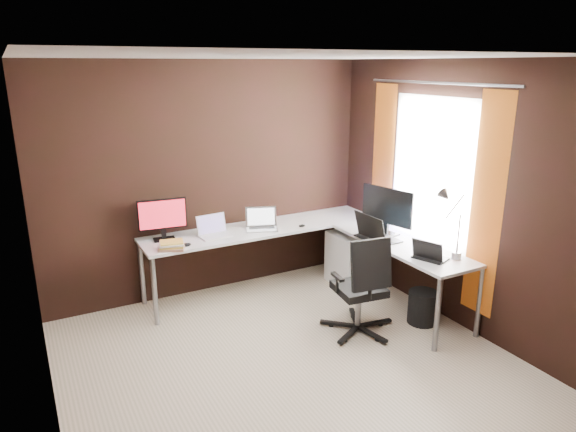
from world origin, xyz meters
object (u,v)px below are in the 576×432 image
object	(u,v)px
laptop_black_small	(429,255)
wastebasket	(423,307)
monitor_right	(387,208)
office_chair	(360,304)
laptop_white	(214,231)
laptop_silver	(262,224)
laptop_black_big	(375,234)
desk_lamp	(450,215)
book_stack	(172,245)
monitor_left	(163,217)
drawer_pedestal	(351,259)

from	to	relation	value
laptop_black_small	wastebasket	bearing A→B (deg)	-58.49
monitor_right	office_chair	size ratio (longest dim) A/B	0.62
laptop_white	wastebasket	distance (m)	2.24
laptop_white	laptop_silver	size ratio (longest dim) A/B	0.84
office_chair	laptop_black_big	bearing A→B (deg)	49.37
laptop_black_small	desk_lamp	size ratio (longest dim) A/B	0.53
laptop_black_small	book_stack	xyz separation A→B (m)	(-1.99, 1.39, -0.01)
laptop_black_big	desk_lamp	world-z (taller)	desk_lamp
monitor_left	drawer_pedestal	bearing A→B (deg)	-5.90
monitor_left	laptop_black_small	world-z (taller)	monitor_left
book_stack	office_chair	size ratio (longest dim) A/B	0.31
laptop_black_small	desk_lamp	world-z (taller)	desk_lamp
drawer_pedestal	laptop_black_big	world-z (taller)	laptop_black_big
laptop_white	office_chair	xyz separation A→B (m)	(0.95, -1.30, -0.49)
monitor_left	desk_lamp	size ratio (longest dim) A/B	0.74
monitor_right	book_stack	distance (m)	2.21
laptop_black_small	office_chair	xyz separation A→B (m)	(-0.55, 0.28, -0.49)
laptop_black_small	monitor_left	bearing A→B (deg)	28.50
laptop_silver	laptop_black_big	size ratio (longest dim) A/B	0.90
drawer_pedestal	laptop_silver	world-z (taller)	laptop_silver
laptop_white	laptop_black_big	xyz separation A→B (m)	(1.40, -0.91, 0.01)
laptop_black_big	monitor_left	bearing A→B (deg)	58.38
monitor_left	laptop_white	bearing A→B (deg)	-7.73
laptop_black_small	book_stack	distance (m)	2.43
laptop_white	drawer_pedestal	bearing A→B (deg)	-16.80
monitor_left	office_chair	bearing A→B (deg)	-37.86
drawer_pedestal	desk_lamp	bearing A→B (deg)	-84.09
laptop_black_big	laptop_silver	bearing A→B (deg)	41.09
monitor_left	laptop_silver	bearing A→B (deg)	-1.14
monitor_left	monitor_right	world-z (taller)	monitor_right
laptop_silver	desk_lamp	world-z (taller)	desk_lamp
drawer_pedestal	laptop_silver	distance (m)	1.14
monitor_right	wastebasket	size ratio (longest dim) A/B	1.84
monitor_left	book_stack	size ratio (longest dim) A/B	1.61
monitor_right	laptop_black_small	xyz separation A→B (m)	(-0.11, -0.76, -0.24)
monitor_left	office_chair	world-z (taller)	monitor_left
book_stack	office_chair	xyz separation A→B (m)	(1.44, -1.12, -0.48)
laptop_silver	office_chair	bearing A→B (deg)	-52.20
monitor_left	laptop_black_small	distance (m)	2.63
desk_lamp	office_chair	size ratio (longest dim) A/B	0.67
laptop_silver	desk_lamp	distance (m)	1.99
laptop_silver	laptop_black_small	size ratio (longest dim) A/B	1.15
monitor_right	laptop_silver	xyz separation A→B (m)	(-1.06, 0.80, -0.24)
book_stack	laptop_silver	bearing A→B (deg)	9.06
laptop_white	office_chair	world-z (taller)	office_chair
drawer_pedestal	monitor_left	bearing A→B (deg)	167.02
wastebasket	laptop_black_big	bearing A→B (deg)	110.44
laptop_black_small	desk_lamp	distance (m)	0.41
monitor_right	laptop_white	distance (m)	1.82
drawer_pedestal	laptop_black_small	size ratio (longest dim) A/B	1.73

